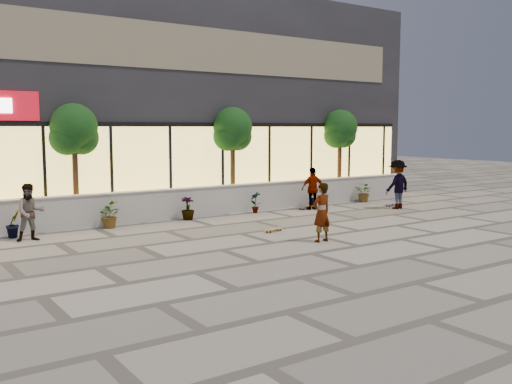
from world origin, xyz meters
TOP-DOWN VIEW (x-y plane):
  - ground at (0.00, 0.00)m, footprint 80.00×80.00m
  - planter_wall at (0.00, 7.00)m, footprint 22.00×0.42m
  - retail_building at (-0.00, 12.49)m, footprint 24.00×9.17m
  - shrub_b at (-5.70, 6.45)m, footprint 0.57×0.57m
  - shrub_c at (-2.90, 6.45)m, footprint 0.68×0.77m
  - shrub_d at (-0.10, 6.45)m, footprint 0.64×0.64m
  - shrub_e at (2.70, 6.45)m, footprint 0.46×0.35m
  - shrub_f at (5.50, 6.45)m, footprint 0.55×0.57m
  - shrub_g at (8.30, 6.45)m, footprint 0.77×0.84m
  - tree_midwest at (-3.50, 7.70)m, footprint 1.60×1.50m
  - tree_mideast at (2.50, 7.70)m, footprint 1.60×1.50m
  - tree_east at (8.00, 7.70)m, footprint 1.60×1.50m
  - skater_center at (1.18, 1.00)m, footprint 0.62×0.43m
  - skater_left at (-5.40, 5.65)m, footprint 0.82×0.67m
  - skater_right_near at (5.00, 5.91)m, footprint 1.02×0.59m
  - skater_right_far at (7.89, 4.28)m, footprint 1.27×0.79m
  - skateboard_center at (1.00, 2.99)m, footprint 0.78×0.36m
  - skateboard_right_near at (4.87, 6.20)m, footprint 0.81×0.39m
  - skateboard_right_far at (8.35, 5.00)m, footprint 0.74×0.32m

SIDE VIEW (x-z plane):
  - ground at x=0.00m, z-range 0.00..0.00m
  - skateboard_right_far at x=8.35m, z-range 0.03..0.12m
  - skateboard_center at x=1.00m, z-range 0.03..0.12m
  - skateboard_right_near at x=4.87m, z-range 0.03..0.13m
  - shrub_b at x=-5.70m, z-range 0.00..0.81m
  - shrub_c at x=-2.90m, z-range 0.00..0.81m
  - shrub_d at x=-0.10m, z-range 0.00..0.81m
  - shrub_e at x=2.70m, z-range 0.00..0.81m
  - shrub_f at x=5.50m, z-range 0.00..0.81m
  - shrub_g at x=8.30m, z-range 0.00..0.81m
  - planter_wall at x=0.00m, z-range 0.00..1.04m
  - skater_left at x=-5.40m, z-range 0.00..1.60m
  - skater_right_near at x=5.00m, z-range 0.00..1.63m
  - skater_center at x=1.18m, z-range 0.00..1.64m
  - skater_right_far at x=7.89m, z-range 0.00..1.90m
  - tree_midwest at x=-3.50m, z-range 1.03..4.94m
  - tree_mideast at x=2.50m, z-range 1.03..4.94m
  - tree_east at x=8.00m, z-range 1.03..4.94m
  - retail_building at x=0.00m, z-range 0.00..8.50m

